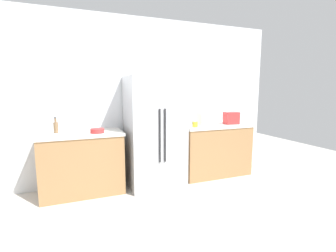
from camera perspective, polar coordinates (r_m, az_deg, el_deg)
ground_plane at (r=2.94m, az=1.62°, el=-22.38°), size 10.09×10.09×0.00m
kitchen_back_panel at (r=4.13m, az=-7.57°, el=5.91°), size 5.04×0.10×2.66m
counter_left at (r=3.81m, az=-19.28°, el=-8.13°), size 1.16×0.60×0.90m
counter_right at (r=4.45m, az=10.60°, el=-5.39°), size 1.26×0.60×0.90m
refrigerator at (r=3.83m, az=-3.16°, el=-1.34°), size 0.84×0.73×1.71m
toaster at (r=4.50m, az=14.52°, el=1.80°), size 0.25×0.16×0.21m
rice_cooker at (r=4.24m, az=8.44°, el=2.35°), size 0.27×0.27×0.34m
bottle_a at (r=3.80m, az=-24.65°, el=-0.19°), size 0.06×0.06×0.23m
cup_a at (r=4.26m, az=5.17°, el=0.88°), size 0.09×0.09×0.09m
cup_b at (r=4.70m, az=15.44°, el=1.29°), size 0.08×0.08×0.09m
cup_c at (r=4.03m, az=6.33°, el=0.36°), size 0.08×0.08×0.09m
bowl_a at (r=3.61m, az=-16.13°, el=-1.07°), size 0.19×0.19×0.06m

